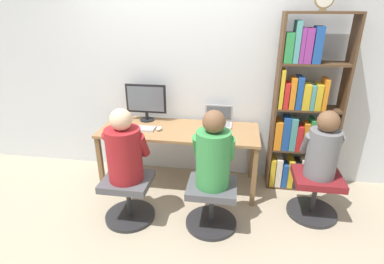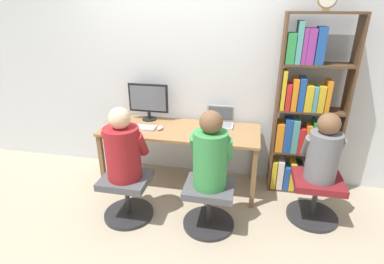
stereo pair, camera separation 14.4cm
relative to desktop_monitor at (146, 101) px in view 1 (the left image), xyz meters
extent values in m
plane|color=tan|center=(0.44, -0.56, -0.97)|extent=(14.00, 14.00, 0.00)
cube|color=silver|center=(0.44, 0.18, 0.33)|extent=(10.00, 0.05, 2.60)
cube|color=olive|center=(0.44, -0.22, -0.26)|extent=(1.80, 0.67, 0.03)
cube|color=brown|center=(-0.42, -0.52, -0.62)|extent=(0.05, 0.05, 0.70)
cube|color=brown|center=(1.30, -0.52, -0.62)|extent=(0.05, 0.05, 0.70)
cube|color=brown|center=(-0.42, 0.08, -0.62)|extent=(0.05, 0.05, 0.70)
cube|color=brown|center=(1.30, 0.08, -0.62)|extent=(0.05, 0.05, 0.70)
cylinder|color=black|center=(0.00, 0.00, -0.23)|extent=(0.18, 0.18, 0.01)
cylinder|color=black|center=(0.00, 0.00, -0.18)|extent=(0.04, 0.04, 0.09)
cube|color=black|center=(0.00, 0.00, 0.03)|extent=(0.49, 0.02, 0.35)
cube|color=slate|center=(0.00, -0.01, 0.03)|extent=(0.44, 0.01, 0.30)
cube|color=#B7B7BC|center=(0.87, -0.05, -0.23)|extent=(0.32, 0.21, 0.02)
cube|color=gray|center=(0.87, -0.05, -0.22)|extent=(0.29, 0.16, 0.00)
cube|color=#B7B7BC|center=(0.87, 0.08, -0.12)|extent=(0.32, 0.06, 0.20)
cube|color=slate|center=(0.87, 0.07, -0.12)|extent=(0.29, 0.04, 0.17)
cube|color=#B2B2B7|center=(-0.02, -0.29, -0.23)|extent=(0.38, 0.14, 0.02)
cube|color=#97979C|center=(-0.02, -0.29, -0.22)|extent=(0.35, 0.12, 0.00)
ellipsoid|color=silver|center=(0.23, -0.28, -0.22)|extent=(0.06, 0.10, 0.04)
cylinder|color=#262628|center=(0.05, -0.92, -0.96)|extent=(0.51, 0.51, 0.04)
cylinder|color=#262628|center=(0.05, -0.92, -0.76)|extent=(0.05, 0.05, 0.36)
cube|color=#4C4C51|center=(0.05, -0.92, -0.54)|extent=(0.47, 0.41, 0.07)
cylinder|color=#262628|center=(0.89, -0.90, -0.96)|extent=(0.51, 0.51, 0.04)
cylinder|color=#262628|center=(0.89, -0.90, -0.76)|extent=(0.05, 0.05, 0.36)
cube|color=#4C4C51|center=(0.89, -0.90, -0.54)|extent=(0.47, 0.41, 0.07)
cylinder|color=maroon|center=(0.05, -0.92, -0.24)|extent=(0.33, 0.33, 0.52)
sphere|color=beige|center=(0.05, -0.92, 0.11)|extent=(0.21, 0.21, 0.21)
cylinder|color=maroon|center=(-0.11, -0.84, -0.17)|extent=(0.09, 0.23, 0.29)
cylinder|color=maroon|center=(0.21, -0.84, -0.17)|extent=(0.09, 0.23, 0.29)
cylinder|color=#388C47|center=(0.89, -0.90, -0.23)|extent=(0.31, 0.31, 0.55)
sphere|color=brown|center=(0.89, -0.90, 0.13)|extent=(0.21, 0.21, 0.21)
cylinder|color=#388C47|center=(0.74, -0.82, -0.15)|extent=(0.09, 0.23, 0.30)
cylinder|color=#388C47|center=(1.04, -0.82, -0.15)|extent=(0.09, 0.23, 0.30)
cube|color=#513823|center=(1.50, -0.04, 0.02)|extent=(0.02, 0.27, 1.98)
cube|color=#513823|center=(2.19, -0.04, 0.02)|extent=(0.02, 0.27, 1.98)
cube|color=#513823|center=(1.85, -0.04, -0.96)|extent=(0.67, 0.26, 0.02)
cube|color=#513823|center=(1.85, -0.04, -0.47)|extent=(0.67, 0.26, 0.02)
cube|color=#513823|center=(1.85, -0.04, 0.02)|extent=(0.67, 0.26, 0.02)
cube|color=#513823|center=(1.85, -0.04, 0.51)|extent=(0.67, 0.26, 0.02)
cube|color=#513823|center=(1.85, -0.04, 1.00)|extent=(0.67, 0.26, 0.02)
cube|color=gold|center=(1.55, -0.06, -0.78)|extent=(0.06, 0.21, 0.35)
cube|color=silver|center=(1.62, -0.06, -0.77)|extent=(0.07, 0.22, 0.36)
cube|color=#1E4C9E|center=(1.69, -0.08, -0.80)|extent=(0.06, 0.16, 0.29)
cube|color=gold|center=(1.76, -0.06, -0.78)|extent=(0.06, 0.21, 0.35)
cube|color=#262628|center=(1.82, -0.06, -0.79)|extent=(0.07, 0.21, 0.32)
cube|color=silver|center=(1.89, -0.08, -0.76)|extent=(0.05, 0.16, 0.38)
cube|color=#2D8C47|center=(1.96, -0.09, -0.78)|extent=(0.08, 0.15, 0.34)
cube|color=orange|center=(1.56, -0.05, -0.29)|extent=(0.08, 0.22, 0.33)
cube|color=#1E4C9E|center=(1.64, -0.08, -0.27)|extent=(0.08, 0.17, 0.39)
cube|color=teal|center=(1.72, -0.08, -0.27)|extent=(0.07, 0.16, 0.38)
cube|color=red|center=(1.79, -0.09, -0.31)|extent=(0.07, 0.16, 0.29)
cube|color=orange|center=(1.86, -0.08, -0.29)|extent=(0.06, 0.16, 0.33)
cube|color=#2D8C47|center=(1.92, -0.06, -0.27)|extent=(0.04, 0.21, 0.37)
cube|color=teal|center=(1.99, -0.05, -0.30)|extent=(0.09, 0.22, 0.31)
cube|color=#1E4C9E|center=(2.08, -0.05, -0.33)|extent=(0.08, 0.22, 0.26)
cube|color=gold|center=(1.54, -0.08, 0.24)|extent=(0.04, 0.16, 0.42)
cube|color=red|center=(1.59, -0.07, 0.17)|extent=(0.05, 0.18, 0.28)
cube|color=orange|center=(1.66, -0.08, 0.20)|extent=(0.06, 0.17, 0.34)
cube|color=#1E4C9E|center=(1.72, -0.06, 0.20)|extent=(0.06, 0.21, 0.35)
cube|color=gold|center=(1.80, -0.08, 0.17)|extent=(0.08, 0.17, 0.27)
cube|color=teal|center=(1.86, -0.08, 0.16)|extent=(0.04, 0.17, 0.26)
cube|color=gold|center=(1.92, -0.07, 0.17)|extent=(0.07, 0.19, 0.28)
cube|color=orange|center=(1.99, -0.06, 0.20)|extent=(0.05, 0.20, 0.33)
cube|color=#2D8C47|center=(1.56, -0.08, 0.67)|extent=(0.08, 0.16, 0.29)
cube|color=teal|center=(1.63, -0.05, 0.72)|extent=(0.05, 0.22, 0.41)
cube|color=#8C338C|center=(1.69, -0.07, 0.69)|extent=(0.04, 0.18, 0.34)
cube|color=#8C338C|center=(1.75, -0.06, 0.69)|extent=(0.07, 0.21, 0.34)
cube|color=#1E4C9E|center=(1.83, -0.08, 0.70)|extent=(0.08, 0.16, 0.36)
cube|color=olive|center=(1.83, -0.11, 1.02)|extent=(0.06, 0.03, 0.02)
cylinder|color=#262628|center=(1.93, -0.57, -0.96)|extent=(0.51, 0.51, 0.04)
cylinder|color=#262628|center=(1.93, -0.57, -0.76)|extent=(0.05, 0.05, 0.36)
cube|color=maroon|center=(1.93, -0.57, -0.54)|extent=(0.47, 0.41, 0.07)
cylinder|color=slate|center=(1.93, -0.57, -0.26)|extent=(0.30, 0.30, 0.48)
sphere|color=brown|center=(1.93, -0.57, 0.07)|extent=(0.21, 0.21, 0.21)
cylinder|color=slate|center=(1.78, -0.50, -0.19)|extent=(0.08, 0.21, 0.27)
cylinder|color=slate|center=(2.07, -0.50, -0.19)|extent=(0.08, 0.21, 0.27)
camera|label=1|loc=(1.06, -3.32, 1.06)|focal=28.00mm
camera|label=2|loc=(1.21, -3.30, 1.06)|focal=28.00mm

